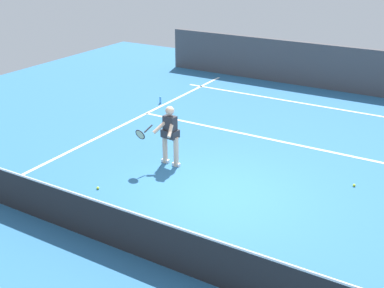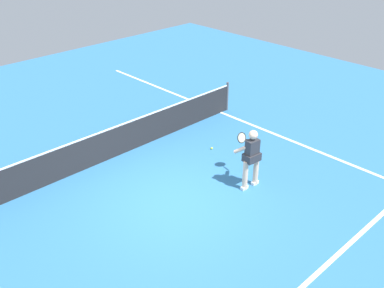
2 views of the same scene
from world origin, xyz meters
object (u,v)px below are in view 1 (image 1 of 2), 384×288
(tennis_ball_near, at_px, (354,185))
(tennis_ball_far, at_px, (98,188))
(tennis_player, at_px, (169,133))
(water_bottle, at_px, (160,100))

(tennis_ball_near, relative_size, tennis_ball_far, 1.00)
(tennis_player, height_order, water_bottle, tennis_player)
(tennis_ball_near, relative_size, water_bottle, 0.28)
(tennis_ball_far, xyz_separation_m, water_bottle, (2.26, -5.90, 0.09))
(tennis_ball_near, bearing_deg, water_bottle, -20.78)
(tennis_ball_far, relative_size, water_bottle, 0.28)
(tennis_player, xyz_separation_m, tennis_ball_near, (-4.33, -1.18, -0.81))
(tennis_player, relative_size, tennis_ball_far, 23.48)
(water_bottle, bearing_deg, tennis_ball_far, 110.97)
(tennis_player, distance_m, water_bottle, 4.98)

